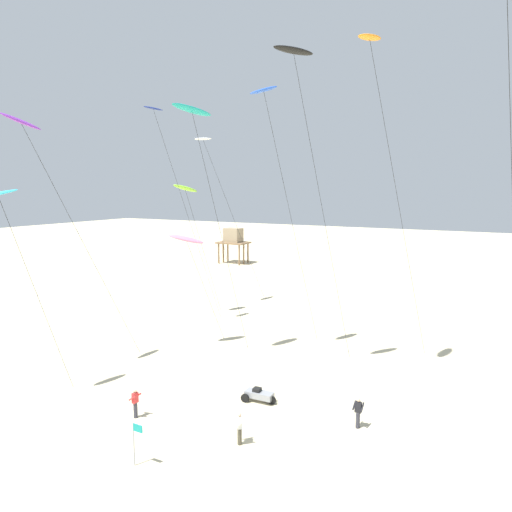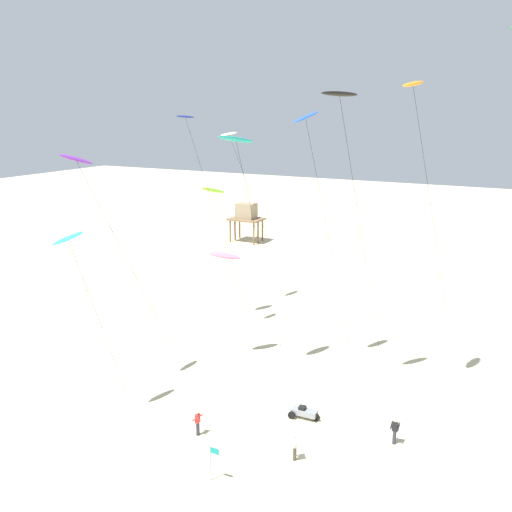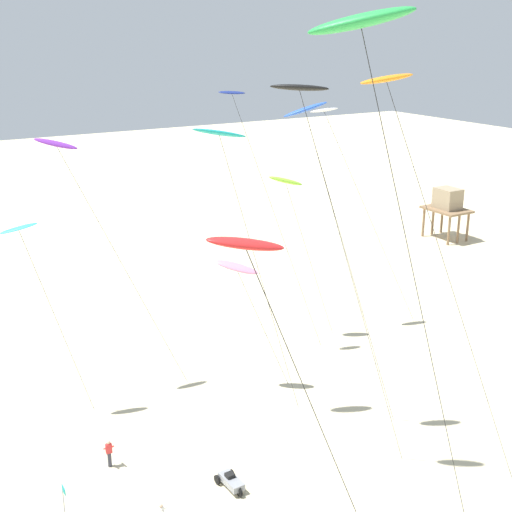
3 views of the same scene
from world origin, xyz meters
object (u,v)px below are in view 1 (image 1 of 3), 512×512
kite_orange (371,43)px  kite_pink (186,239)px  beach_buggy (259,395)px  kite_flyer_middle (358,412)px  kite_blue (265,94)px  kite_flyer_nearest (240,428)px  kite_black (294,55)px  kite_teal (192,112)px  kite_navy (156,116)px  kite_lime (185,189)px  kite_purple (23,126)px  marker_flag (136,436)px  kite_flyer_furthest (135,402)px  stilt_house (233,238)px  kite_white (204,142)px

kite_orange → kite_pink: bearing=179.2°
beach_buggy → kite_flyer_middle: bearing=-2.1°
kite_blue → kite_flyer_nearest: 21.60m
kite_pink → kite_black: 15.36m
kite_teal → kite_navy: size_ratio=0.94×
kite_lime → kite_purple: kite_purple is taller
kite_orange → marker_flag: kite_orange is taller
kite_teal → kite_flyer_nearest: (8.05, -7.74, -16.79)m
kite_blue → kite_flyer_furthest: bearing=-101.1°
kite_black → marker_flag: 22.64m
kite_teal → kite_flyer_furthest: kite_teal is taller
kite_flyer_middle → kite_blue: bearing=143.6°
kite_navy → kite_pink: bearing=-28.8°
kite_navy → stilt_house: 40.40m
beach_buggy → kite_purple: bearing=-165.5°
kite_blue → beach_buggy: size_ratio=9.57×
kite_purple → kite_blue: bearing=41.0°
marker_flag → kite_teal: bearing=112.7°
kite_orange → marker_flag: size_ratio=10.32×
kite_purple → kite_teal: bearing=41.6°
kite_lime → kite_flyer_middle: size_ratio=7.89×
kite_flyer_furthest → kite_pink: bearing=111.3°
kite_lime → kite_teal: (7.84, -9.54, 5.11)m
kite_white → stilt_house: 32.72m
beach_buggy → kite_teal: bearing=154.6°
kite_purple → beach_buggy: size_ratio=8.35×
kite_lime → kite_flyer_nearest: (15.89, -17.28, -11.68)m
kite_lime → kite_orange: size_ratio=0.61×
kite_teal → kite_flyer_nearest: 20.17m
kite_navy → kite_white: bearing=94.8°
stilt_house → kite_lime: bearing=-66.8°
kite_white → kite_flyer_nearest: kite_white is taller
kite_purple → kite_teal: (7.87, 6.98, 1.20)m
kite_white → kite_teal: bearing=-58.4°
kite_purple → kite_flyer_nearest: size_ratio=10.36×
kite_flyer_middle → marker_flag: 11.40m
kite_purple → kite_pink: (5.38, 9.34, -7.76)m
kite_lime → stilt_house: (-13.20, 30.78, -8.28)m
kite_black → kite_flyer_furthest: kite_black is taller
kite_white → kite_flyer_furthest: bearing=-65.5°
kite_blue → stilt_house: (-24.86, 37.13, -14.73)m
kite_teal → kite_flyer_furthest: 18.73m
stilt_house → kite_black: bearing=-54.7°
beach_buggy → marker_flag: marker_flag is taller
kite_lime → kite_pink: (5.35, -7.18, -3.85)m
kite_pink → kite_black: size_ratio=0.45×
kite_blue → stilt_house: 47.05m
kite_purple → kite_orange: size_ratio=0.80×
kite_navy → kite_flyer_furthest: kite_navy is taller
kite_teal → kite_white: bearing=121.6°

